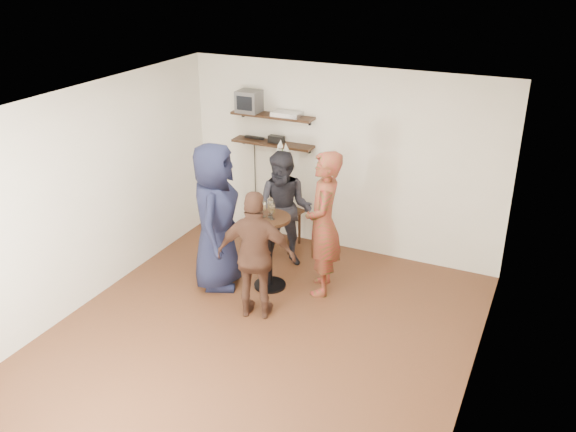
# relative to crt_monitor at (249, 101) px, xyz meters

# --- Properties ---
(room) EXTENTS (4.58, 5.08, 2.68)m
(room) POSITION_rel_crt_monitor_xyz_m (1.35, -2.38, -0.72)
(room) COLOR #452916
(room) RESTS_ON ground
(shelf_upper) EXTENTS (1.20, 0.25, 0.04)m
(shelf_upper) POSITION_rel_crt_monitor_xyz_m (0.35, 0.00, -0.17)
(shelf_upper) COLOR black
(shelf_upper) RESTS_ON room
(shelf_lower) EXTENTS (1.20, 0.25, 0.04)m
(shelf_lower) POSITION_rel_crt_monitor_xyz_m (0.35, 0.00, -0.57)
(shelf_lower) COLOR black
(shelf_lower) RESTS_ON room
(crt_monitor) EXTENTS (0.32, 0.30, 0.30)m
(crt_monitor) POSITION_rel_crt_monitor_xyz_m (0.00, 0.00, 0.00)
(crt_monitor) COLOR #59595B
(crt_monitor) RESTS_ON shelf_upper
(dvd_deck) EXTENTS (0.40, 0.24, 0.06)m
(dvd_deck) POSITION_rel_crt_monitor_xyz_m (0.58, 0.00, -0.12)
(dvd_deck) COLOR silver
(dvd_deck) RESTS_ON shelf_upper
(radio) EXTENTS (0.22, 0.10, 0.10)m
(radio) POSITION_rel_crt_monitor_xyz_m (0.41, 0.00, -0.50)
(radio) COLOR black
(radio) RESTS_ON shelf_lower
(power_strip) EXTENTS (0.30, 0.05, 0.03)m
(power_strip) POSITION_rel_crt_monitor_xyz_m (0.04, 0.05, -0.54)
(power_strip) COLOR black
(power_strip) RESTS_ON shelf_lower
(side_table) EXTENTS (0.56, 0.56, 0.56)m
(side_table) POSITION_rel_crt_monitor_xyz_m (0.62, -0.25, -1.55)
(side_table) COLOR black
(side_table) RESTS_ON room
(vase_lilies) EXTENTS (0.20, 0.21, 1.08)m
(vase_lilies) POSITION_rel_crt_monitor_xyz_m (0.62, -0.25, -1.12)
(vase_lilies) COLOR white
(vase_lilies) RESTS_ON side_table
(drinks_table) EXTENTS (0.53, 0.53, 0.97)m
(drinks_table) POSITION_rel_crt_monitor_xyz_m (0.96, -1.34, -1.39)
(drinks_table) COLOR black
(drinks_table) RESTS_ON room
(wine_glass_fl) EXTENTS (0.07, 0.07, 0.20)m
(wine_glass_fl) POSITION_rel_crt_monitor_xyz_m (0.90, -1.36, -0.91)
(wine_glass_fl) COLOR silver
(wine_glass_fl) RESTS_ON drinks_table
(wine_glass_fr) EXTENTS (0.07, 0.07, 0.20)m
(wine_glass_fr) POSITION_rel_crt_monitor_xyz_m (1.03, -1.38, -0.91)
(wine_glass_fr) COLOR silver
(wine_glass_fr) RESTS_ON drinks_table
(wine_glass_bl) EXTENTS (0.07, 0.07, 0.21)m
(wine_glass_bl) POSITION_rel_crt_monitor_xyz_m (0.94, -1.27, -0.90)
(wine_glass_bl) COLOR silver
(wine_glass_bl) RESTS_ON drinks_table
(wine_glass_br) EXTENTS (0.07, 0.07, 0.22)m
(wine_glass_br) POSITION_rel_crt_monitor_xyz_m (0.98, -1.34, -0.90)
(wine_glass_br) COLOR silver
(wine_glass_br) RESTS_ON drinks_table
(person_plaid) EXTENTS (0.62, 0.77, 1.83)m
(person_plaid) POSITION_rel_crt_monitor_xyz_m (1.60, -1.13, -1.10)
(person_plaid) COLOR red
(person_plaid) RESTS_ON room
(person_dark) EXTENTS (0.85, 0.71, 1.58)m
(person_dark) POSITION_rel_crt_monitor_xyz_m (0.86, -0.68, -1.23)
(person_dark) COLOR black
(person_dark) RESTS_ON room
(person_navy) EXTENTS (0.87, 1.07, 1.89)m
(person_navy) POSITION_rel_crt_monitor_xyz_m (0.33, -1.55, -1.07)
(person_navy) COLOR #161933
(person_navy) RESTS_ON room
(person_brown) EXTENTS (0.98, 0.59, 1.56)m
(person_brown) POSITION_rel_crt_monitor_xyz_m (1.12, -1.99, -1.24)
(person_brown) COLOR #492B1F
(person_brown) RESTS_ON room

